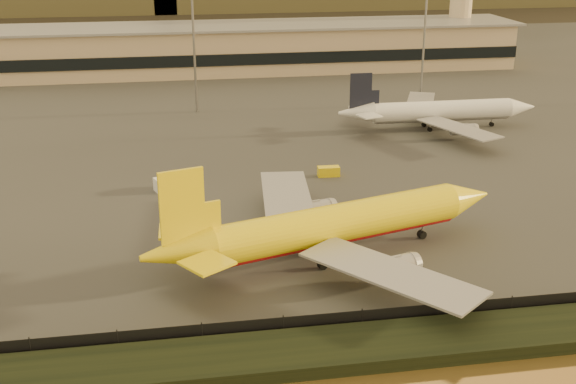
{
  "coord_description": "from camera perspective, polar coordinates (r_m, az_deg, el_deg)",
  "views": [
    {
      "loc": [
        -15.82,
        -74.25,
        38.73
      ],
      "look_at": [
        -1.33,
        12.0,
        6.03
      ],
      "focal_mm": 45.0,
      "sensor_mm": 36.0,
      "label": 1
    }
  ],
  "objects": [
    {
      "name": "gse_vehicle_white",
      "position": [
        112.18,
        -9.35,
        0.68
      ],
      "size": [
        4.95,
        3.44,
        2.04
      ],
      "primitive_type": "cube",
      "rotation": [
        0.0,
        0.0,
        0.34
      ],
      "color": "white",
      "rests_on": "tarmac"
    },
    {
      "name": "ground",
      "position": [
        85.23,
        2.23,
        -6.55
      ],
      "size": [
        900.0,
        900.0,
        0.0
      ],
      "primitive_type": "plane",
      "color": "black",
      "rests_on": "ground"
    },
    {
      "name": "dhl_cargo_jet",
      "position": [
        87.24,
        3.56,
        -2.69
      ],
      "size": [
        46.67,
        44.61,
        14.18
      ],
      "rotation": [
        0.0,
        0.0,
        0.29
      ],
      "color": "yellow",
      "rests_on": "tarmac"
    },
    {
      "name": "tarmac",
      "position": [
        174.32,
        -4.13,
        7.64
      ],
      "size": [
        320.0,
        220.0,
        0.2
      ],
      "primitive_type": "cube",
      "color": "#2D2D2D",
      "rests_on": "ground"
    },
    {
      "name": "terminal_building",
      "position": [
        202.43,
        -9.22,
        11.0
      ],
      "size": [
        202.0,
        25.0,
        12.6
      ],
      "color": "tan",
      "rests_on": "tarmac"
    },
    {
      "name": "gse_vehicle_yellow",
      "position": [
        116.95,
        3.22,
        1.64
      ],
      "size": [
        3.57,
        1.7,
        1.58
      ],
      "primitive_type": "cube",
      "rotation": [
        0.0,
        0.0,
        -0.03
      ],
      "color": "yellow",
      "rests_on": "tarmac"
    },
    {
      "name": "embankment",
      "position": [
        70.53,
        5.09,
        -12.22
      ],
      "size": [
        320.0,
        7.0,
        1.4
      ],
      "primitive_type": "cube",
      "color": "black",
      "rests_on": "ground"
    },
    {
      "name": "white_narrowbody_jet",
      "position": [
        146.64,
        11.8,
        6.24
      ],
      "size": [
        40.5,
        39.69,
        11.68
      ],
      "rotation": [
        0.0,
        0.0,
        -0.01
      ],
      "color": "white",
      "rests_on": "tarmac"
    },
    {
      "name": "apron_light_masts",
      "position": [
        154.13,
        2.15,
        11.89
      ],
      "size": [
        152.2,
        12.2,
        25.4
      ],
      "color": "slate",
      "rests_on": "tarmac"
    },
    {
      "name": "perimeter_fence",
      "position": [
        73.5,
        4.32,
        -10.18
      ],
      "size": [
        300.0,
        0.05,
        2.2
      ],
      "primitive_type": "cube",
      "color": "black",
      "rests_on": "tarmac"
    }
  ]
}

